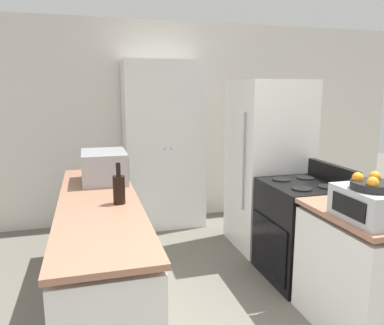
{
  "coord_description": "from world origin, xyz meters",
  "views": [
    {
      "loc": [
        -0.94,
        -1.54,
        1.72
      ],
      "look_at": [
        0.0,
        1.83,
        1.05
      ],
      "focal_mm": 35.0,
      "sensor_mm": 36.0,
      "label": 1
    }
  ],
  "objects_px": {
    "microwave": "(104,167)",
    "fruit_bowl": "(372,184)",
    "pantry_cabinet": "(164,146)",
    "wine_bottle": "(119,189)",
    "toaster_oven": "(370,204)",
    "refrigerator": "(268,165)",
    "stove": "(301,230)"
  },
  "relations": [
    {
      "from": "microwave",
      "to": "fruit_bowl",
      "type": "bearing_deg",
      "value": -44.43
    },
    {
      "from": "fruit_bowl",
      "to": "pantry_cabinet",
      "type": "bearing_deg",
      "value": 106.35
    },
    {
      "from": "wine_bottle",
      "to": "microwave",
      "type": "bearing_deg",
      "value": 95.4
    },
    {
      "from": "wine_bottle",
      "to": "toaster_oven",
      "type": "relative_size",
      "value": 0.7
    },
    {
      "from": "wine_bottle",
      "to": "fruit_bowl",
      "type": "xyz_separation_m",
      "value": [
        1.51,
        -0.81,
        0.13
      ]
    },
    {
      "from": "microwave",
      "to": "toaster_oven",
      "type": "relative_size",
      "value": 1.21
    },
    {
      "from": "pantry_cabinet",
      "to": "refrigerator",
      "type": "height_order",
      "value": "pantry_cabinet"
    },
    {
      "from": "refrigerator",
      "to": "stove",
      "type": "bearing_deg",
      "value": -93.19
    },
    {
      "from": "stove",
      "to": "wine_bottle",
      "type": "height_order",
      "value": "wine_bottle"
    },
    {
      "from": "microwave",
      "to": "wine_bottle",
      "type": "height_order",
      "value": "wine_bottle"
    },
    {
      "from": "stove",
      "to": "toaster_oven",
      "type": "distance_m",
      "value": 1.12
    },
    {
      "from": "pantry_cabinet",
      "to": "fruit_bowl",
      "type": "distance_m",
      "value": 2.82
    },
    {
      "from": "toaster_oven",
      "to": "fruit_bowl",
      "type": "distance_m",
      "value": 0.14
    },
    {
      "from": "stove",
      "to": "pantry_cabinet",
      "type": "bearing_deg",
      "value": 118.45
    },
    {
      "from": "pantry_cabinet",
      "to": "microwave",
      "type": "distance_m",
      "value": 1.4
    },
    {
      "from": "stove",
      "to": "microwave",
      "type": "bearing_deg",
      "value": 161.65
    },
    {
      "from": "microwave",
      "to": "fruit_bowl",
      "type": "relative_size",
      "value": 1.92
    },
    {
      "from": "stove",
      "to": "fruit_bowl",
      "type": "relative_size",
      "value": 3.8
    },
    {
      "from": "pantry_cabinet",
      "to": "toaster_oven",
      "type": "distance_m",
      "value": 2.81
    },
    {
      "from": "toaster_oven",
      "to": "fruit_bowl",
      "type": "relative_size",
      "value": 1.59
    },
    {
      "from": "toaster_oven",
      "to": "stove",
      "type": "bearing_deg",
      "value": 82.42
    },
    {
      "from": "fruit_bowl",
      "to": "stove",
      "type": "bearing_deg",
      "value": 81.82
    },
    {
      "from": "pantry_cabinet",
      "to": "microwave",
      "type": "xyz_separation_m",
      "value": [
        -0.79,
        -1.15,
        -0.0
      ]
    },
    {
      "from": "pantry_cabinet",
      "to": "fruit_bowl",
      "type": "xyz_separation_m",
      "value": [
        0.79,
        -2.7,
        0.1
      ]
    },
    {
      "from": "microwave",
      "to": "fruit_bowl",
      "type": "xyz_separation_m",
      "value": [
        1.58,
        -1.55,
        0.1
      ]
    },
    {
      "from": "wine_bottle",
      "to": "toaster_oven",
      "type": "xyz_separation_m",
      "value": [
        1.52,
        -0.8,
        -0.01
      ]
    },
    {
      "from": "toaster_oven",
      "to": "refrigerator",
      "type": "bearing_deg",
      "value": 84.39
    },
    {
      "from": "microwave",
      "to": "fruit_bowl",
      "type": "height_order",
      "value": "fruit_bowl"
    },
    {
      "from": "refrigerator",
      "to": "wine_bottle",
      "type": "height_order",
      "value": "refrigerator"
    },
    {
      "from": "wine_bottle",
      "to": "fruit_bowl",
      "type": "relative_size",
      "value": 1.11
    },
    {
      "from": "stove",
      "to": "microwave",
      "type": "relative_size",
      "value": 1.99
    },
    {
      "from": "wine_bottle",
      "to": "pantry_cabinet",
      "type": "bearing_deg",
      "value": 69.17
    }
  ]
}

